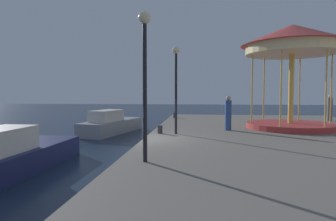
{
  "coord_description": "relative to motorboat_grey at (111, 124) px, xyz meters",
  "views": [
    {
      "loc": [
        2.34,
        -12.16,
        2.74
      ],
      "look_at": [
        0.77,
        2.66,
        1.85
      ],
      "focal_mm": 30.38,
      "sensor_mm": 36.0,
      "label": 1
    }
  ],
  "objects": [
    {
      "name": "motorboat_navy",
      "position": [
        -0.37,
        -9.86,
        -0.01
      ],
      "size": [
        1.95,
        5.88,
        1.63
      ],
      "color": "#19214C",
      "rests_on": "ground"
    },
    {
      "name": "lamp_post_near_edge",
      "position": [
        4.49,
        -11.15,
        3.09
      ],
      "size": [
        0.36,
        0.36,
        4.23
      ],
      "color": "black",
      "rests_on": "quay_dock"
    },
    {
      "name": "lamp_post_mid_promenade",
      "position": [
        4.93,
        -5.46,
        3.06
      ],
      "size": [
        0.36,
        0.36,
        4.19
      ],
      "color": "black",
      "rests_on": "quay_dock"
    },
    {
      "name": "bollard_south",
      "position": [
        4.14,
        3.5,
        0.39
      ],
      "size": [
        0.24,
        0.24,
        0.4
      ],
      "primitive_type": "cylinder",
      "color": "#2D2D33",
      "rests_on": "quay_dock"
    },
    {
      "name": "carousel",
      "position": [
        11.11,
        -2.67,
        4.51
      ],
      "size": [
        5.52,
        5.52,
        5.72
      ],
      "color": "#B23333",
      "rests_on": "quay_dock"
    },
    {
      "name": "person_near_carousel",
      "position": [
        15.3,
        2.16,
        1.06
      ],
      "size": [
        0.34,
        0.34,
        1.87
      ],
      "color": "#514C56",
      "rests_on": "quay_dock"
    },
    {
      "name": "ground_plane",
      "position": [
        3.64,
        -6.88,
        -0.61
      ],
      "size": [
        120.0,
        120.0,
        0.0
      ],
      "primitive_type": "plane",
      "color": "#162338"
    },
    {
      "name": "quay_dock",
      "position": [
        10.45,
        -6.88,
        -0.21
      ],
      "size": [
        13.61,
        28.45,
        0.8
      ],
      "primitive_type": "cube",
      "color": "slate",
      "rests_on": "ground"
    },
    {
      "name": "motorboat_grey",
      "position": [
        0.0,
        0.0,
        0.0
      ],
      "size": [
        3.11,
        6.1,
        1.63
      ],
      "color": "gray",
      "rests_on": "ground"
    },
    {
      "name": "bollard_center",
      "position": [
        4.15,
        -5.4,
        0.39
      ],
      "size": [
        0.24,
        0.24,
        0.4
      ],
      "primitive_type": "cylinder",
      "color": "#2D2D33",
      "rests_on": "quay_dock"
    },
    {
      "name": "person_by_the_water",
      "position": [
        7.58,
        -3.79,
        1.05
      ],
      "size": [
        0.34,
        0.34,
        1.83
      ],
      "color": "#2D4C8C",
      "rests_on": "quay_dock"
    }
  ]
}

